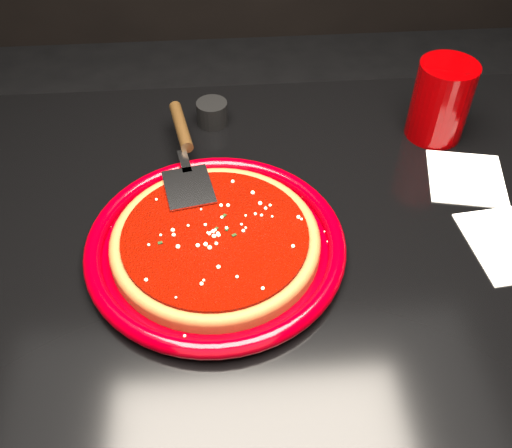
# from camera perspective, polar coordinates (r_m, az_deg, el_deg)

# --- Properties ---
(floor) EXTENTS (4.00, 4.00, 0.01)m
(floor) POSITION_cam_1_polar(r_m,az_deg,el_deg) (1.49, 0.89, -21.01)
(floor) COLOR black
(floor) RESTS_ON ground
(table) EXTENTS (1.20, 0.80, 0.75)m
(table) POSITION_cam_1_polar(r_m,az_deg,el_deg) (1.15, 1.11, -13.64)
(table) COLOR black
(table) RESTS_ON floor
(plate) EXTENTS (0.48, 0.48, 0.03)m
(plate) POSITION_cam_1_polar(r_m,az_deg,el_deg) (0.82, -4.04, -2.05)
(plate) COLOR #790007
(plate) RESTS_ON table
(pizza_crust) EXTENTS (0.39, 0.39, 0.01)m
(pizza_crust) POSITION_cam_1_polar(r_m,az_deg,el_deg) (0.81, -4.06, -1.85)
(pizza_crust) COLOR brown
(pizza_crust) RESTS_ON plate
(pizza_crust_rim) EXTENTS (0.39, 0.39, 0.02)m
(pizza_crust_rim) POSITION_cam_1_polar(r_m,az_deg,el_deg) (0.81, -4.09, -1.49)
(pizza_crust_rim) COLOR brown
(pizza_crust_rim) RESTS_ON plate
(pizza_sauce) EXTENTS (0.34, 0.34, 0.01)m
(pizza_sauce) POSITION_cam_1_polar(r_m,az_deg,el_deg) (0.80, -4.11, -1.24)
(pizza_sauce) COLOR #730700
(pizza_sauce) RESTS_ON plate
(parmesan_dusting) EXTENTS (0.26, 0.26, 0.01)m
(parmesan_dusting) POSITION_cam_1_polar(r_m,az_deg,el_deg) (0.80, -4.13, -0.88)
(parmesan_dusting) COLOR beige
(parmesan_dusting) RESTS_ON plate
(basil_flecks) EXTENTS (0.23, 0.23, 0.00)m
(basil_flecks) POSITION_cam_1_polar(r_m,az_deg,el_deg) (0.80, -4.13, -0.93)
(basil_flecks) COLOR black
(basil_flecks) RESTS_ON plate
(pizza_server) EXTENTS (0.14, 0.31, 0.02)m
(pizza_server) POSITION_cam_1_polar(r_m,az_deg,el_deg) (0.92, -7.06, 7.13)
(pizza_server) COLOR silver
(pizza_server) RESTS_ON plate
(cup) EXTENTS (0.10, 0.10, 0.14)m
(cup) POSITION_cam_1_polar(r_m,az_deg,el_deg) (1.04, 18.00, 11.63)
(cup) COLOR #7B0001
(cup) RESTS_ON table
(napkin_b) EXTENTS (0.14, 0.15, 0.00)m
(napkin_b) POSITION_cam_1_polar(r_m,az_deg,el_deg) (1.00, 20.27, 4.33)
(napkin_b) COLOR white
(napkin_b) RESTS_ON table
(ramekin) EXTENTS (0.06, 0.06, 0.04)m
(ramekin) POSITION_cam_1_polar(r_m,az_deg,el_deg) (1.05, -4.40, 11.02)
(ramekin) COLOR black
(ramekin) RESTS_ON table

